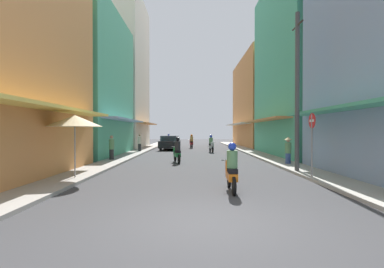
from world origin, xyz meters
name	(u,v)px	position (x,y,z in m)	size (l,w,h in m)	color
ground_plane	(194,156)	(0.00, 16.23, 0.00)	(89.03, 89.03, 0.00)	#38383A
sidewalk_left	(129,155)	(-5.12, 16.23, 0.06)	(1.55, 48.47, 0.12)	#9E9991
sidewalk_right	(259,155)	(5.12, 16.23, 0.06)	(1.55, 48.47, 0.12)	#ADA89E
building_left_mid	(80,85)	(-8.89, 16.01, 5.53)	(7.05, 10.14, 11.08)	#4CB28C
building_left_far	(116,74)	(-8.89, 26.62, 8.52)	(7.05, 9.43, 17.05)	silver
building_right_mid	(307,67)	(8.89, 16.10, 6.99)	(7.05, 11.12, 13.99)	#4CB28C
building_right_far	(263,103)	(8.89, 29.28, 5.47)	(7.05, 13.90, 10.95)	#D88C4C
motorbike_silver	(210,145)	(1.50, 19.45, 0.70)	(0.55, 1.81, 1.58)	black
motorbike_red	(190,142)	(-0.31, 25.80, 0.70)	(0.55, 1.81, 1.58)	black
motorbike_orange	(230,169)	(1.03, 3.15, 0.70)	(0.55, 1.81, 1.58)	black
motorbike_green	(176,151)	(-1.16, 11.22, 0.70)	(0.66, 1.78, 1.58)	black
motorbike_black	(168,141)	(-3.14, 29.64, 0.70)	(0.77, 1.73, 1.58)	black
parked_car	(169,143)	(-2.54, 23.07, 0.74)	(2.03, 4.21, 1.45)	black
pedestrian_foreground	(287,149)	(5.13, 9.76, 0.91)	(0.44, 0.44, 1.61)	#334C8C
pedestrian_crossing	(110,148)	(-5.40, 12.05, 0.83)	(0.34, 0.34, 1.66)	#262628
pedestrian_far	(138,143)	(-5.03, 19.65, 0.84)	(0.34, 0.34, 1.67)	#262628
vendor_umbrella	(73,121)	(-4.85, 5.13, 2.34)	(2.11, 2.11, 2.57)	#99999E
utility_pole	(296,91)	(4.59, 7.02, 3.77)	(0.20, 1.20, 7.38)	#4C4C4F
street_sign_no_entry	(310,137)	(4.49, 5.19, 1.72)	(0.07, 0.60, 2.65)	gray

